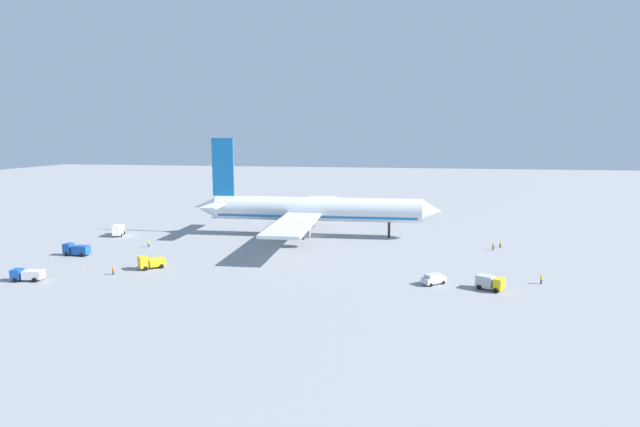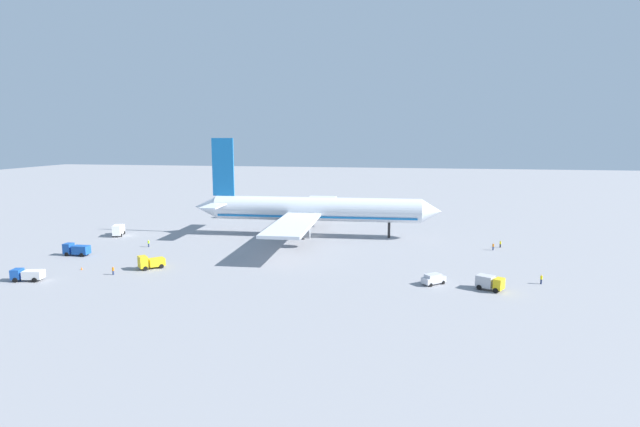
# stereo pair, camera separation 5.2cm
# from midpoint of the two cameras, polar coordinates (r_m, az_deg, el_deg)

# --- Properties ---
(ground_plane) EXTENTS (600.00, 600.00, 0.00)m
(ground_plane) POSITION_cam_midpoint_polar(r_m,az_deg,el_deg) (137.99, -0.40, -2.53)
(ground_plane) COLOR gray
(airliner) EXTENTS (67.28, 70.59, 26.30)m
(airliner) POSITION_cam_midpoint_polar(r_m,az_deg,el_deg) (136.95, -0.96, 0.45)
(airliner) COLOR silver
(airliner) RESTS_ON ground
(service_truck_0) EXTENTS (5.85, 3.30, 2.28)m
(service_truck_0) POSITION_cam_midpoint_polar(r_m,az_deg,el_deg) (110.25, -29.99, -5.94)
(service_truck_0) COLOR #194CA5
(service_truck_0) RESTS_ON ground
(service_truck_1) EXTENTS (5.17, 5.17, 2.80)m
(service_truck_1) POSITION_cam_midpoint_polar(r_m,az_deg,el_deg) (109.89, -18.47, -5.19)
(service_truck_1) COLOR yellow
(service_truck_1) RESTS_ON ground
(service_truck_2) EXTENTS (5.08, 4.21, 2.49)m
(service_truck_2) POSITION_cam_midpoint_polar(r_m,az_deg,el_deg) (95.02, 18.48, -7.31)
(service_truck_2) COLOR yellow
(service_truck_2) RESTS_ON ground
(service_truck_3) EXTENTS (3.90, 6.30, 3.09)m
(service_truck_3) POSITION_cam_midpoint_polar(r_m,az_deg,el_deg) (148.43, -21.69, -1.70)
(service_truck_3) COLOR white
(service_truck_3) RESTS_ON ground
(service_truck_4) EXTENTS (5.83, 2.37, 2.75)m
(service_truck_4) POSITION_cam_midpoint_polar(r_m,az_deg,el_deg) (127.86, -25.66, -3.65)
(service_truck_4) COLOR #194CA5
(service_truck_4) RESTS_ON ground
(service_van) EXTENTS (4.69, 4.46, 1.97)m
(service_van) POSITION_cam_midpoint_polar(r_m,az_deg,el_deg) (95.90, 12.61, -7.15)
(service_van) COLOR silver
(service_van) RESTS_ON ground
(baggage_cart_0) EXTENTS (2.88, 2.81, 1.37)m
(baggage_cart_0) POSITION_cam_midpoint_polar(r_m,az_deg,el_deg) (171.53, -11.28, -0.22)
(baggage_cart_0) COLOR gray
(baggage_cart_0) RESTS_ON ground
(ground_worker_0) EXTENTS (0.44, 0.44, 1.77)m
(ground_worker_0) POSITION_cam_midpoint_polar(r_m,az_deg,el_deg) (102.23, 23.56, -6.77)
(ground_worker_0) COLOR navy
(ground_worker_0) RESTS_ON ground
(ground_worker_1) EXTENTS (0.55, 0.55, 1.71)m
(ground_worker_1) POSITION_cam_midpoint_polar(r_m,az_deg,el_deg) (131.27, 19.56, -3.24)
(ground_worker_1) COLOR black
(ground_worker_1) RESTS_ON ground
(ground_worker_2) EXTENTS (0.48, 0.48, 1.66)m
(ground_worker_2) POSITION_cam_midpoint_polar(r_m,az_deg,el_deg) (107.73, -22.20, -5.95)
(ground_worker_2) COLOR navy
(ground_worker_2) RESTS_ON ground
(ground_worker_3) EXTENTS (0.47, 0.47, 1.73)m
(ground_worker_3) POSITION_cam_midpoint_polar(r_m,az_deg,el_deg) (127.64, 18.84, -3.52)
(ground_worker_3) COLOR navy
(ground_worker_3) RESTS_ON ground
(ground_worker_4) EXTENTS (0.40, 0.40, 1.76)m
(ground_worker_4) POSITION_cam_midpoint_polar(r_m,az_deg,el_deg) (131.11, -18.68, -3.19)
(ground_worker_4) COLOR navy
(ground_worker_4) RESTS_ON ground
(traffic_cone_0) EXTENTS (0.36, 0.36, 0.55)m
(traffic_cone_0) POSITION_cam_midpoint_polar(r_m,az_deg,el_deg) (114.34, -25.17, -5.60)
(traffic_cone_0) COLOR orange
(traffic_cone_0) RESTS_ON ground
(traffic_cone_1) EXTENTS (0.36, 0.36, 0.55)m
(traffic_cone_1) POSITION_cam_midpoint_polar(r_m,az_deg,el_deg) (180.20, -7.87, 0.14)
(traffic_cone_1) COLOR orange
(traffic_cone_1) RESTS_ON ground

